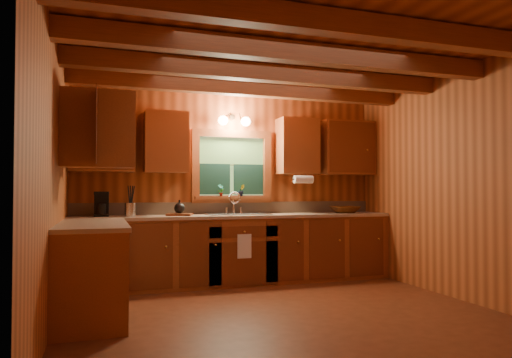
{
  "coord_description": "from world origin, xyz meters",
  "views": [
    {
      "loc": [
        -1.7,
        -4.39,
        1.21
      ],
      "look_at": [
        0.0,
        0.8,
        1.35
      ],
      "focal_mm": 33.07,
      "sensor_mm": 36.0,
      "label": 1
    }
  ],
  "objects": [
    {
      "name": "room",
      "position": [
        0.0,
        0.0,
        1.3
      ],
      "size": [
        4.2,
        4.2,
        4.2
      ],
      "color": "#5B2A16",
      "rests_on": "ground"
    },
    {
      "name": "ceiling_beams",
      "position": [
        0.0,
        0.0,
        2.49
      ],
      "size": [
        4.2,
        2.54,
        0.18
      ],
      "color": "brown",
      "rests_on": "room"
    },
    {
      "name": "base_cabinets",
      "position": [
        -0.49,
        1.28,
        0.43
      ],
      "size": [
        4.2,
        2.22,
        0.86
      ],
      "color": "brown",
      "rests_on": "ground"
    },
    {
      "name": "countertop",
      "position": [
        -0.48,
        1.29,
        0.88
      ],
      "size": [
        4.2,
        2.24,
        0.04
      ],
      "color": "tan",
      "rests_on": "base_cabinets"
    },
    {
      "name": "backsplash",
      "position": [
        0.0,
        1.89,
        0.98
      ],
      "size": [
        4.2,
        0.02,
        0.16
      ],
      "primitive_type": "cube",
      "color": "tan",
      "rests_on": "room"
    },
    {
      "name": "dishwasher_panel",
      "position": [
        -1.47,
        0.68,
        0.43
      ],
      "size": [
        0.02,
        0.6,
        0.8
      ],
      "primitive_type": "cube",
      "color": "white",
      "rests_on": "base_cabinets"
    },
    {
      "name": "upper_cabinets",
      "position": [
        -0.56,
        1.42,
        1.84
      ],
      "size": [
        4.19,
        1.77,
        0.78
      ],
      "color": "brown",
      "rests_on": "room"
    },
    {
      "name": "window",
      "position": [
        0.0,
        1.87,
        1.53
      ],
      "size": [
        1.12,
        0.08,
        1.0
      ],
      "color": "brown",
      "rests_on": "room"
    },
    {
      "name": "window_sill",
      "position": [
        0.0,
        1.82,
        1.12
      ],
      "size": [
        1.06,
        0.14,
        0.04
      ],
      "primitive_type": "cube",
      "color": "brown",
      "rests_on": "room"
    },
    {
      "name": "wall_sconce",
      "position": [
        0.0,
        1.75,
        2.16
      ],
      "size": [
        0.45,
        0.21,
        0.17
      ],
      "color": "black",
      "rests_on": "room"
    },
    {
      "name": "paper_towel_roll",
      "position": [
        0.92,
        1.53,
        1.37
      ],
      "size": [
        0.27,
        0.11,
        0.11
      ],
      "primitive_type": "cylinder",
      "rotation": [
        0.0,
        1.57,
        0.0
      ],
      "color": "white",
      "rests_on": "upper_cabinets"
    },
    {
      "name": "dish_towel",
      "position": [
        0.0,
        1.26,
        0.52
      ],
      "size": [
        0.18,
        0.01,
        0.3
      ],
      "primitive_type": "cube",
      "color": "white",
      "rests_on": "base_cabinets"
    },
    {
      "name": "sink",
      "position": [
        0.0,
        1.6,
        0.86
      ],
      "size": [
        0.82,
        0.48,
        0.43
      ],
      "color": "silver",
      "rests_on": "countertop"
    },
    {
      "name": "coffee_maker",
      "position": [
        -1.7,
        1.67,
        1.05
      ],
      "size": [
        0.17,
        0.22,
        0.3
      ],
      "rotation": [
        0.0,
        0.0,
        -0.05
      ],
      "color": "black",
      "rests_on": "countertop"
    },
    {
      "name": "utensil_crock",
      "position": [
        -1.37,
        1.55,
        0.99
      ],
      "size": [
        0.13,
        0.13,
        0.38
      ],
      "rotation": [
        0.0,
        0.0,
        -0.33
      ],
      "color": "silver",
      "rests_on": "countertop"
    },
    {
      "name": "cutting_board",
      "position": [
        -0.77,
        1.55,
        0.91
      ],
      "size": [
        0.36,
        0.31,
        0.03
      ],
      "primitive_type": "cube",
      "rotation": [
        0.0,
        0.0,
        -0.32
      ],
      "color": "#602B14",
      "rests_on": "countertop"
    },
    {
      "name": "teakettle",
      "position": [
        -0.77,
        1.55,
        1.0
      ],
      "size": [
        0.14,
        0.14,
        0.17
      ],
      "rotation": [
        0.0,
        0.0,
        0.42
      ],
      "color": "black",
      "rests_on": "cutting_board"
    },
    {
      "name": "wicker_basket",
      "position": [
        1.56,
        1.54,
        0.95
      ],
      "size": [
        0.41,
        0.41,
        0.1
      ],
      "primitive_type": "imported",
      "rotation": [
        0.0,
        0.0,
        0.02
      ],
      "color": "#48230C",
      "rests_on": "countertop"
    },
    {
      "name": "potted_plant_left",
      "position": [
        -0.17,
        1.82,
        1.22
      ],
      "size": [
        0.1,
        0.08,
        0.17
      ],
      "primitive_type": "imported",
      "rotation": [
        0.0,
        0.0,
        0.31
      ],
      "color": "#602B14",
      "rests_on": "window_sill"
    },
    {
      "name": "potted_plant_right",
      "position": [
        0.12,
        1.81,
        1.22
      ],
      "size": [
        0.09,
        0.08,
        0.16
      ],
      "primitive_type": "imported",
      "rotation": [
        0.0,
        0.0,
        0.05
      ],
      "color": "#602B14",
      "rests_on": "window_sill"
    }
  ]
}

